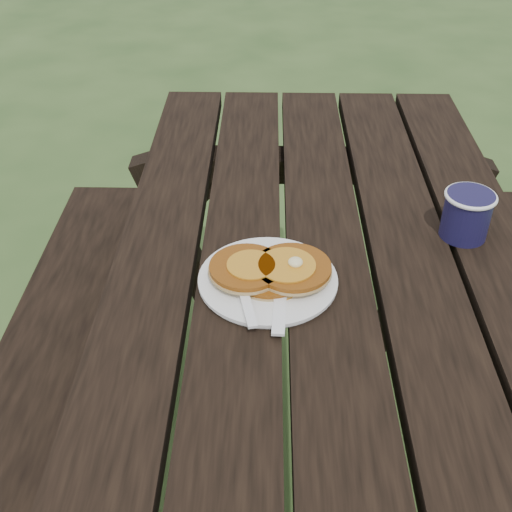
{
  "coord_description": "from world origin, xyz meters",
  "views": [
    {
      "loc": [
        -0.11,
        -0.73,
        1.43
      ],
      "look_at": [
        -0.12,
        0.1,
        0.8
      ],
      "focal_mm": 45.0,
      "sensor_mm": 36.0,
      "label": 1
    }
  ],
  "objects_px": {
    "pancake_stack": "(271,270)",
    "plate": "(268,280)",
    "coffee_cup": "(467,212)",
    "picnic_table": "(320,471)"
  },
  "relations": [
    {
      "from": "picnic_table",
      "to": "plate",
      "type": "xyz_separation_m",
      "value": [
        -0.1,
        0.1,
        0.39
      ]
    },
    {
      "from": "picnic_table",
      "to": "plate",
      "type": "relative_size",
      "value": 7.97
    },
    {
      "from": "plate",
      "to": "pancake_stack",
      "type": "xyz_separation_m",
      "value": [
        0.0,
        0.0,
        0.02
      ]
    },
    {
      "from": "pancake_stack",
      "to": "coffee_cup",
      "type": "height_order",
      "value": "coffee_cup"
    },
    {
      "from": "picnic_table",
      "to": "pancake_stack",
      "type": "distance_m",
      "value": 0.43
    },
    {
      "from": "plate",
      "to": "pancake_stack",
      "type": "bearing_deg",
      "value": 36.78
    },
    {
      "from": "picnic_table",
      "to": "coffee_cup",
      "type": "relative_size",
      "value": 19.46
    },
    {
      "from": "pancake_stack",
      "to": "coffee_cup",
      "type": "distance_m",
      "value": 0.38
    },
    {
      "from": "pancake_stack",
      "to": "plate",
      "type": "bearing_deg",
      "value": -143.22
    },
    {
      "from": "plate",
      "to": "pancake_stack",
      "type": "relative_size",
      "value": 1.12
    }
  ]
}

